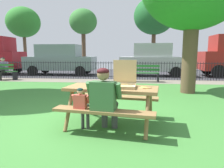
% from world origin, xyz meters
% --- Properties ---
extents(ground, '(28.00, 10.85, 0.02)m').
position_xyz_m(ground, '(0.00, 1.42, -0.01)').
color(ground, '#3C7C34').
extents(cobblestone_walkway, '(28.00, 1.40, 0.01)m').
position_xyz_m(cobblestone_walkway, '(0.00, 6.15, -0.00)').
color(cobblestone_walkway, gray).
extents(street_asphalt, '(28.00, 6.76, 0.01)m').
position_xyz_m(street_asphalt, '(0.00, 10.23, -0.01)').
color(street_asphalt, '#38383D').
extents(picnic_table_foreground, '(2.00, 1.73, 0.79)m').
position_xyz_m(picnic_table_foreground, '(0.49, -0.17, 0.60)').
color(picnic_table_foreground, olive).
rests_on(picnic_table_foreground, ground).
extents(pizza_box_open, '(0.50, 0.53, 0.53)m').
position_xyz_m(pizza_box_open, '(0.73, -0.15, 0.87)').
color(pizza_box_open, tan).
rests_on(pizza_box_open, picnic_table_foreground).
extents(pizza_slice_on_table, '(0.24, 0.28, 0.02)m').
position_xyz_m(pizza_slice_on_table, '(1.15, -0.20, 0.78)').
color(pizza_slice_on_table, yellow).
rests_on(pizza_slice_on_table, picnic_table_foreground).
extents(adult_at_table, '(0.63, 0.63, 1.19)m').
position_xyz_m(adult_at_table, '(0.42, -0.66, 0.66)').
color(adult_at_table, '#414141').
rests_on(adult_at_table, ground).
extents(child_at_table, '(0.33, 0.33, 0.83)m').
position_xyz_m(child_at_table, '(-0.00, -0.63, 0.51)').
color(child_at_table, '#3A3A3A').
rests_on(child_at_table, ground).
extents(iron_fence_streetside, '(20.96, 0.03, 0.97)m').
position_xyz_m(iron_fence_streetside, '(0.00, 6.85, 0.49)').
color(iron_fence_streetside, black).
rests_on(iron_fence_streetside, ground).
extents(park_bench_left, '(1.62, 0.54, 0.85)m').
position_xyz_m(park_bench_left, '(-6.09, 6.01, 0.42)').
color(park_bench_left, '#255C26').
rests_on(park_bench_left, ground).
extents(park_bench_center, '(1.60, 0.47, 0.85)m').
position_xyz_m(park_bench_center, '(1.37, 6.01, 0.42)').
color(park_bench_center, '#226327').
rests_on(park_bench_center, ground).
extents(person_on_park_bench, '(0.63, 0.61, 1.19)m').
position_xyz_m(person_on_park_bench, '(-6.00, 6.03, 0.66)').
color(person_on_park_bench, black).
rests_on(person_on_park_bench, ground).
extents(parked_car_left, '(4.41, 1.93, 1.94)m').
position_xyz_m(parked_car_left, '(-3.79, 8.75, 1.01)').
color(parked_car_left, slate).
rests_on(parked_car_left, ground).
extents(parked_car_center, '(3.99, 2.02, 1.98)m').
position_xyz_m(parked_car_center, '(2.08, 8.75, 1.01)').
color(parked_car_center, '#B1B5B8').
rests_on(parked_car_center, ground).
extents(far_tree_left, '(3.17, 3.17, 5.74)m').
position_xyz_m(far_tree_left, '(-9.64, 15.11, 4.28)').
color(far_tree_left, brown).
rests_on(far_tree_left, ground).
extents(far_tree_midleft, '(2.57, 2.57, 5.45)m').
position_xyz_m(far_tree_midleft, '(-3.78, 15.11, 4.21)').
color(far_tree_midleft, brown).
rests_on(far_tree_midleft, ground).
extents(far_tree_center, '(3.65, 3.65, 6.32)m').
position_xyz_m(far_tree_center, '(2.71, 15.11, 4.65)').
color(far_tree_center, brown).
rests_on(far_tree_center, ground).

